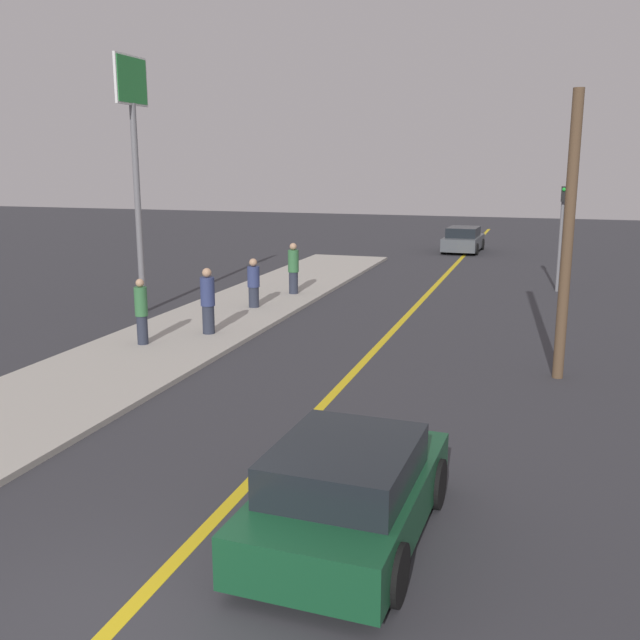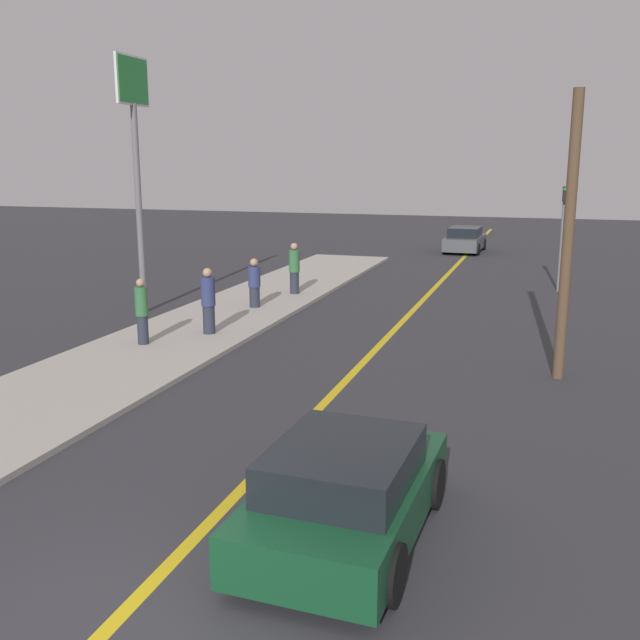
{
  "view_description": "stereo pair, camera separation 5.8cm",
  "coord_description": "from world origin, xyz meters",
  "px_view_note": "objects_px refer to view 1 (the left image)",
  "views": [
    {
      "loc": [
        4.09,
        -5.76,
        4.79
      ],
      "look_at": [
        -0.75,
        9.45,
        1.25
      ],
      "focal_mm": 40.0,
      "sensor_mm": 36.0,
      "label": 1
    },
    {
      "loc": [
        4.15,
        -5.74,
        4.79
      ],
      "look_at": [
        -0.75,
        9.45,
        1.25
      ],
      "focal_mm": 40.0,
      "sensor_mm": 36.0,
      "label": 2
    }
  ],
  "objects_px": {
    "car_ahead_center": "(463,240)",
    "pedestrian_mid_group": "(208,301)",
    "pedestrian_by_sign": "(293,268)",
    "traffic_light": "(561,227)",
    "car_near_right_lane": "(348,492)",
    "pedestrian_near_curb": "(141,311)",
    "roadside_sign": "(134,128)",
    "pedestrian_far_standing": "(254,283)",
    "utility_pole": "(568,239)"
  },
  "relations": [
    {
      "from": "car_near_right_lane",
      "to": "pedestrian_near_curb",
      "type": "relative_size",
      "value": 2.28
    },
    {
      "from": "car_ahead_center",
      "to": "pedestrian_by_sign",
      "type": "relative_size",
      "value": 2.2
    },
    {
      "from": "roadside_sign",
      "to": "pedestrian_by_sign",
      "type": "bearing_deg",
      "value": 47.3
    },
    {
      "from": "car_ahead_center",
      "to": "pedestrian_mid_group",
      "type": "bearing_deg",
      "value": -99.6
    },
    {
      "from": "car_ahead_center",
      "to": "roadside_sign",
      "type": "distance_m",
      "value": 21.67
    },
    {
      "from": "car_ahead_center",
      "to": "pedestrian_near_curb",
      "type": "xyz_separation_m",
      "value": [
        -5.6,
        -23.52,
        0.34
      ]
    },
    {
      "from": "pedestrian_by_sign",
      "to": "traffic_light",
      "type": "relative_size",
      "value": 0.47
    },
    {
      "from": "pedestrian_mid_group",
      "to": "traffic_light",
      "type": "distance_m",
      "value": 14.17
    },
    {
      "from": "pedestrian_far_standing",
      "to": "utility_pole",
      "type": "bearing_deg",
      "value": -26.96
    },
    {
      "from": "pedestrian_near_curb",
      "to": "pedestrian_mid_group",
      "type": "bearing_deg",
      "value": 55.21
    },
    {
      "from": "pedestrian_far_standing",
      "to": "roadside_sign",
      "type": "relative_size",
      "value": 0.2
    },
    {
      "from": "pedestrian_near_curb",
      "to": "car_ahead_center",
      "type": "bearing_deg",
      "value": 76.6
    },
    {
      "from": "car_near_right_lane",
      "to": "pedestrian_far_standing",
      "type": "relative_size",
      "value": 2.45
    },
    {
      "from": "pedestrian_by_sign",
      "to": "pedestrian_far_standing",
      "type": "bearing_deg",
      "value": -98.4
    },
    {
      "from": "car_ahead_center",
      "to": "utility_pole",
      "type": "height_order",
      "value": "utility_pole"
    },
    {
      "from": "car_near_right_lane",
      "to": "traffic_light",
      "type": "relative_size",
      "value": 1.01
    },
    {
      "from": "car_ahead_center",
      "to": "roadside_sign",
      "type": "relative_size",
      "value": 0.51
    },
    {
      "from": "utility_pole",
      "to": "car_ahead_center",
      "type": "bearing_deg",
      "value": 101.78
    },
    {
      "from": "pedestrian_mid_group",
      "to": "traffic_light",
      "type": "height_order",
      "value": "traffic_light"
    },
    {
      "from": "car_ahead_center",
      "to": "pedestrian_far_standing",
      "type": "xyz_separation_m",
      "value": [
        -4.73,
        -18.1,
        0.26
      ]
    },
    {
      "from": "car_near_right_lane",
      "to": "pedestrian_by_sign",
      "type": "bearing_deg",
      "value": 114.19
    },
    {
      "from": "car_near_right_lane",
      "to": "traffic_light",
      "type": "height_order",
      "value": "traffic_light"
    },
    {
      "from": "pedestrian_mid_group",
      "to": "roadside_sign",
      "type": "bearing_deg",
      "value": 145.38
    },
    {
      "from": "car_ahead_center",
      "to": "pedestrian_far_standing",
      "type": "distance_m",
      "value": 18.71
    },
    {
      "from": "car_ahead_center",
      "to": "utility_pole",
      "type": "xyz_separation_m",
      "value": [
        4.78,
        -22.94,
        2.51
      ]
    },
    {
      "from": "car_near_right_lane",
      "to": "traffic_light",
      "type": "distance_m",
      "value": 20.18
    },
    {
      "from": "pedestrian_near_curb",
      "to": "pedestrian_by_sign",
      "type": "xyz_separation_m",
      "value": [
        1.28,
        8.15,
        0.05
      ]
    },
    {
      "from": "pedestrian_mid_group",
      "to": "pedestrian_by_sign",
      "type": "height_order",
      "value": "pedestrian_by_sign"
    },
    {
      "from": "traffic_light",
      "to": "pedestrian_far_standing",
      "type": "bearing_deg",
      "value": -144.68
    },
    {
      "from": "pedestrian_mid_group",
      "to": "pedestrian_by_sign",
      "type": "bearing_deg",
      "value": 88.57
    },
    {
      "from": "pedestrian_by_sign",
      "to": "traffic_light",
      "type": "height_order",
      "value": "traffic_light"
    },
    {
      "from": "pedestrian_mid_group",
      "to": "roadside_sign",
      "type": "relative_size",
      "value": 0.23
    },
    {
      "from": "pedestrian_near_curb",
      "to": "traffic_light",
      "type": "bearing_deg",
      "value": 49.44
    },
    {
      "from": "pedestrian_far_standing",
      "to": "pedestrian_by_sign",
      "type": "distance_m",
      "value": 2.77
    },
    {
      "from": "car_ahead_center",
      "to": "roadside_sign",
      "type": "height_order",
      "value": "roadside_sign"
    },
    {
      "from": "car_ahead_center",
      "to": "roadside_sign",
      "type": "xyz_separation_m",
      "value": [
        -8.08,
        -19.43,
        5.17
      ]
    },
    {
      "from": "car_near_right_lane",
      "to": "pedestrian_far_standing",
      "type": "bearing_deg",
      "value": 119.63
    },
    {
      "from": "pedestrian_far_standing",
      "to": "car_near_right_lane",
      "type": "bearing_deg",
      "value": -62.45
    },
    {
      "from": "pedestrian_by_sign",
      "to": "roadside_sign",
      "type": "xyz_separation_m",
      "value": [
        -3.75,
        -4.07,
        4.78
      ]
    },
    {
      "from": "pedestrian_mid_group",
      "to": "utility_pole",
      "type": "height_order",
      "value": "utility_pole"
    },
    {
      "from": "car_near_right_lane",
      "to": "pedestrian_mid_group",
      "type": "height_order",
      "value": "pedestrian_mid_group"
    },
    {
      "from": "traffic_light",
      "to": "roadside_sign",
      "type": "relative_size",
      "value": 0.49
    },
    {
      "from": "pedestrian_near_curb",
      "to": "pedestrian_by_sign",
      "type": "relative_size",
      "value": 0.94
    },
    {
      "from": "roadside_sign",
      "to": "pedestrian_far_standing",
      "type": "bearing_deg",
      "value": 21.66
    },
    {
      "from": "utility_pole",
      "to": "car_near_right_lane",
      "type": "bearing_deg",
      "value": -107.71
    },
    {
      "from": "car_ahead_center",
      "to": "utility_pole",
      "type": "distance_m",
      "value": 23.57
    },
    {
      "from": "pedestrian_by_sign",
      "to": "traffic_light",
      "type": "xyz_separation_m",
      "value": [
        9.15,
        4.03,
        1.38
      ]
    },
    {
      "from": "pedestrian_near_curb",
      "to": "pedestrian_by_sign",
      "type": "height_order",
      "value": "pedestrian_by_sign"
    },
    {
      "from": "utility_pole",
      "to": "traffic_light",
      "type": "bearing_deg",
      "value": 89.78
    },
    {
      "from": "pedestrian_by_sign",
      "to": "traffic_light",
      "type": "distance_m",
      "value": 10.1
    }
  ]
}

